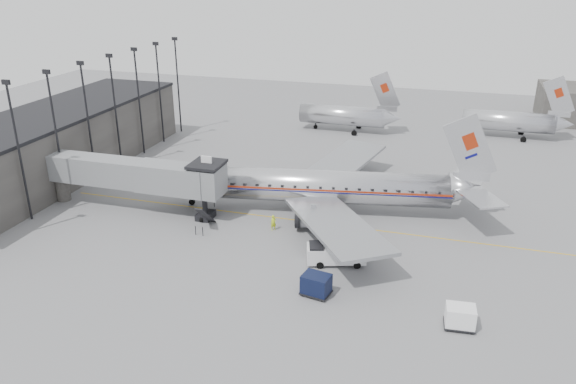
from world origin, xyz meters
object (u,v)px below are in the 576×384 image
ramp_worker (273,223)px  service_van (337,251)px  baggage_cart_navy (316,284)px  airliner (319,186)px  baggage_cart_white (460,317)px

ramp_worker → service_van: bearing=-67.7°
baggage_cart_navy → ramp_worker: size_ratio=1.62×
service_van → ramp_worker: size_ratio=3.48×
airliner → service_van: (4.47, -11.15, -1.64)m
ramp_worker → airliner: bearing=26.0°
service_van → baggage_cart_navy: 5.80m
airliner → service_van: 12.12m
service_van → airliner: bearing=95.2°
baggage_cart_navy → ramp_worker: baggage_cart_navy is taller
baggage_cart_white → ramp_worker: baggage_cart_white is taller
airliner → baggage_cart_navy: (3.89, -16.91, -1.98)m
airliner → ramp_worker: size_ratio=22.42×
airliner → baggage_cart_white: 24.02m
airliner → baggage_cart_navy: bearing=-87.0°
airliner → ramp_worker: (-3.39, -6.13, -2.15)m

